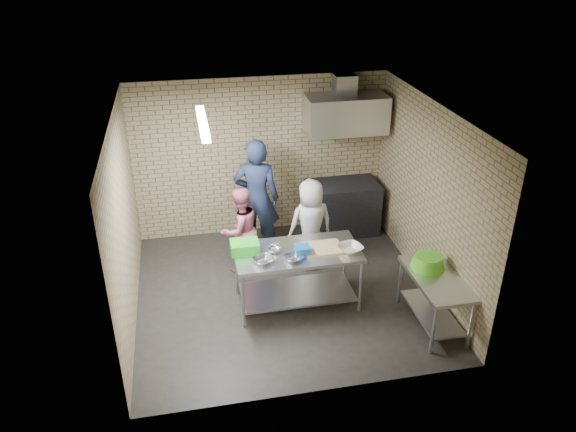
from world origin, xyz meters
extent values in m
plane|color=black|center=(0.00, 0.00, 0.00)|extent=(4.20, 4.20, 0.00)
plane|color=black|center=(0.00, 0.00, 2.70)|extent=(4.20, 4.20, 0.00)
cube|color=#96805D|center=(0.00, 2.00, 1.35)|extent=(4.20, 0.06, 2.70)
cube|color=#96805D|center=(0.00, -2.00, 1.35)|extent=(4.20, 0.06, 2.70)
cube|color=#96805D|center=(-2.10, 0.00, 1.35)|extent=(0.06, 4.00, 2.70)
cube|color=#96805D|center=(2.10, 0.00, 1.35)|extent=(0.06, 4.00, 2.70)
cube|color=silver|center=(0.13, -0.28, 0.43)|extent=(1.71, 0.86, 0.86)
cube|color=silver|center=(1.80, -1.10, 0.38)|extent=(0.60, 1.20, 0.75)
cube|color=black|center=(1.35, 1.65, 0.45)|extent=(1.20, 0.70, 0.90)
cube|color=silver|center=(1.35, 1.70, 2.10)|extent=(1.30, 0.60, 0.60)
cube|color=#A5A8AD|center=(1.35, 1.85, 2.55)|extent=(0.35, 0.30, 0.30)
cube|color=#3F2B19|center=(1.65, 1.89, 1.92)|extent=(0.80, 0.20, 0.04)
cube|color=white|center=(-1.00, 0.00, 2.64)|extent=(0.10, 1.25, 0.08)
cube|color=green|center=(-0.57, -0.16, 0.93)|extent=(0.38, 0.29, 0.15)
cube|color=#1754AD|center=(0.18, -0.38, 0.92)|extent=(0.19, 0.19, 0.12)
cube|color=tan|center=(0.48, -0.30, 0.87)|extent=(0.52, 0.40, 0.03)
imported|color=silver|center=(-0.37, -0.48, 0.89)|extent=(0.34, 0.34, 0.07)
imported|color=#B8B9BF|center=(-0.17, -0.23, 0.89)|extent=(0.26, 0.26, 0.06)
imported|color=#B0B4B8|center=(0.03, -0.50, 0.89)|extent=(0.31, 0.31, 0.06)
imported|color=beige|center=(0.83, -0.43, 0.90)|extent=(0.42, 0.42, 0.08)
cylinder|color=#B22619|center=(1.40, 1.89, 2.03)|extent=(0.07, 0.07, 0.18)
cylinder|color=green|center=(1.80, 1.89, 2.02)|extent=(0.06, 0.06, 0.15)
imported|color=black|center=(-0.20, 1.20, 0.98)|extent=(0.81, 0.63, 1.96)
imported|color=#CE6D7F|center=(-0.53, 0.78, 0.68)|extent=(0.83, 0.77, 1.36)
imported|color=silver|center=(0.55, 0.68, 0.72)|extent=(0.76, 0.56, 1.44)
camera|label=1|loc=(-1.28, -6.60, 4.75)|focal=34.67mm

